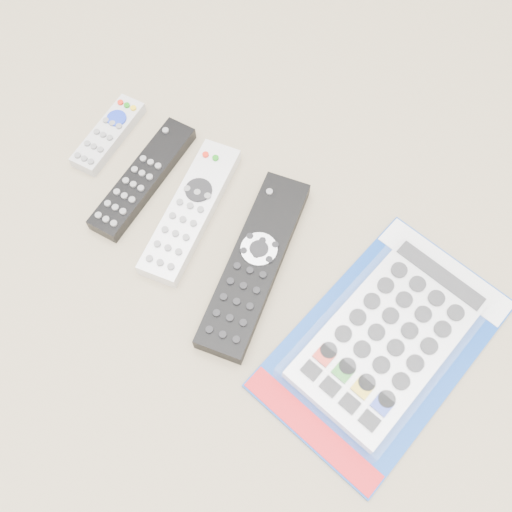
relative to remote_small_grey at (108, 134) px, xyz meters
The scene contains 5 objects.
remote_small_grey is the anchor object (origin of this frame).
remote_slim_black 0.09m from the remote_small_grey, 21.22° to the right, with size 0.05×0.20×0.02m.
remote_silver_dvd 0.18m from the remote_small_grey, 13.53° to the right, with size 0.09×0.22×0.02m.
remote_large_black 0.29m from the remote_small_grey, 12.33° to the right, with size 0.11×0.26×0.03m.
jumbo_remote_packaged 0.47m from the remote_small_grey, ahead, with size 0.23×0.33×0.04m.
Camera 1 is at (0.20, -0.25, 0.66)m, focal length 40.00 mm.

